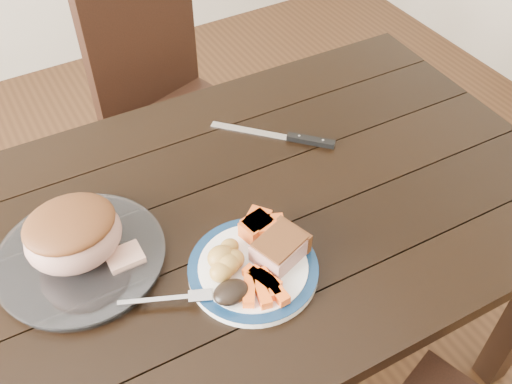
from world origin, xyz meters
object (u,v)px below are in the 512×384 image
dining_table (222,242)px  carving_knife (295,138)px  fork (173,299)px  serving_platter (82,259)px  pork_slice (280,249)px  chair_far (170,100)px  roast_joint (74,236)px  dinner_plate (253,269)px

dining_table → carving_knife: carving_knife is taller
dining_table → fork: fork is taller
dining_table → serving_platter: 0.32m
pork_slice → fork: pork_slice is taller
dining_table → serving_platter: bearing=174.6°
dining_table → pork_slice: bearing=-75.3°
chair_far → roast_joint: size_ratio=4.95×
dinner_plate → fork: size_ratio=1.53×
serving_platter → roast_joint: bearing=-90.0°
dining_table → chair_far: chair_far is taller
dinner_plate → serving_platter: 0.35m
dining_table → chair_far: size_ratio=1.75×
chair_far → roast_joint: (-0.48, -0.71, 0.30)m
dining_table → serving_platter: serving_platter is taller
serving_platter → carving_knife: serving_platter is taller
pork_slice → carving_knife: size_ratio=0.40×
carving_knife → dining_table: bearing=-108.6°
dining_table → chair_far: bearing=76.1°
serving_platter → chair_far: bearing=55.7°
pork_slice → carving_knife: 0.39m
fork → carving_knife: fork is taller
roast_joint → pork_slice: bearing=-30.3°
dinner_plate → fork: bearing=176.9°
serving_platter → carving_knife: bearing=10.2°
dinner_plate → pork_slice: size_ratio=2.65×
serving_platter → roast_joint: roast_joint is taller
pork_slice → dining_table: bearing=104.7°
dining_table → fork: (-0.18, -0.16, 0.11)m
pork_slice → fork: size_ratio=0.58×
dining_table → dinner_plate: 0.20m
dinner_plate → carving_knife: (0.29, 0.30, -0.00)m
chair_far → carving_knife: bearing=82.3°
pork_slice → serving_platter: bearing=149.7°
chair_far → serving_platter: chair_far is taller
chair_far → pork_slice: chair_far is taller
serving_platter → pork_slice: bearing=-30.3°
chair_far → serving_platter: size_ratio=2.81×
dining_table → carving_knife: 0.33m
dinner_plate → chair_far: bearing=77.9°
dinner_plate → pork_slice: pork_slice is taller
dinner_plate → serving_platter: bearing=145.6°
chair_far → roast_joint: bearing=38.7°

